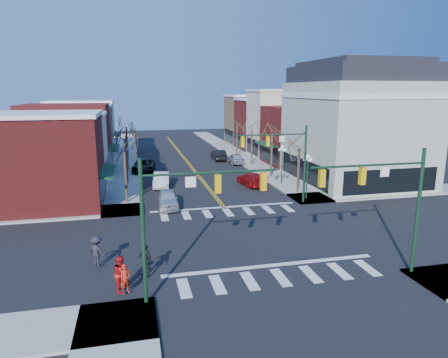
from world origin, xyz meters
TOP-DOWN VIEW (x-y plane):
  - ground at (0.00, 0.00)m, footprint 160.00×160.00m
  - sidewalk_left at (-8.75, 20.00)m, footprint 3.50×70.00m
  - sidewalk_right at (8.75, 20.00)m, footprint 3.50×70.00m
  - bldg_left_brick_a at (-15.50, 11.75)m, footprint 10.00×8.50m
  - bldg_left_stucco_a at (-15.50, 19.50)m, footprint 10.00×7.00m
  - bldg_left_brick_b at (-15.50, 27.50)m, footprint 10.00×9.00m
  - bldg_left_tan at (-15.50, 35.75)m, footprint 10.00×7.50m
  - bldg_left_stucco_b at (-15.50, 43.50)m, footprint 10.00×8.00m
  - bldg_right_brick_a at (15.50, 25.75)m, footprint 10.00×8.50m
  - bldg_right_stucco at (15.50, 33.50)m, footprint 10.00×7.00m
  - bldg_right_brick_b at (15.50, 41.00)m, footprint 10.00×8.00m
  - bldg_right_tan at (15.50, 49.00)m, footprint 10.00×8.00m
  - victorian_corner at (16.50, 14.50)m, footprint 12.25×14.25m
  - traffic_mast_near_left at (-5.55, -7.40)m, footprint 6.60×0.28m
  - traffic_mast_near_right at (5.55, -7.40)m, footprint 6.60×0.28m
  - traffic_mast_far_right at (5.55, 7.40)m, footprint 6.60×0.28m
  - lamppost_corner at (8.20, 8.50)m, footprint 0.36×0.36m
  - lamppost_midblock at (8.20, 15.00)m, footprint 0.36×0.36m
  - tree_left_a at (-8.40, 11.00)m, footprint 0.24×0.24m
  - tree_left_b at (-8.40, 19.00)m, footprint 0.24×0.24m
  - tree_left_c at (-8.40, 27.00)m, footprint 0.24×0.24m
  - tree_left_d at (-8.40, 35.00)m, footprint 0.24×0.24m
  - tree_right_a at (8.40, 11.00)m, footprint 0.24×0.24m
  - tree_right_b at (8.40, 19.00)m, footprint 0.24×0.24m
  - tree_right_c at (8.40, 27.00)m, footprint 0.24×0.24m
  - tree_right_d at (8.40, 35.00)m, footprint 0.24×0.24m
  - car_left_near at (-4.86, 8.89)m, footprint 2.00×4.57m
  - car_left_mid at (-4.80, 16.89)m, footprint 2.13×4.81m
  - car_left_far at (-6.40, 25.39)m, footprint 3.21×5.93m
  - car_right_near at (4.82, 15.20)m, footprint 2.57×5.06m
  - car_right_mid at (6.40, 28.32)m, footprint 1.88×4.41m
  - car_right_far at (4.80, 31.92)m, footprint 1.69×4.69m
  - pedestrian_red_a at (-8.36, -6.29)m, footprint 0.67×0.60m
  - pedestrian_red_b at (-8.57, -6.01)m, footprint 0.77×0.96m
  - pedestrian_dark_a at (-7.30, -4.53)m, footprint 1.01×1.14m
  - pedestrian_dark_b at (-10.00, -2.58)m, footprint 1.34×1.24m

SIDE VIEW (x-z plane):
  - ground at x=0.00m, z-range 0.00..0.00m
  - sidewalk_left at x=-8.75m, z-range 0.00..0.15m
  - sidewalk_right at x=8.75m, z-range 0.00..0.15m
  - car_right_near at x=4.82m, z-range 0.00..1.41m
  - car_right_mid at x=6.40m, z-range 0.00..1.48m
  - car_left_near at x=-4.86m, z-range 0.00..1.53m
  - car_left_mid at x=-4.80m, z-range 0.00..1.54m
  - car_right_far at x=4.80m, z-range 0.00..1.54m
  - car_left_far at x=-6.40m, z-range 0.00..1.58m
  - pedestrian_red_a at x=-8.36m, z-range 0.15..1.69m
  - pedestrian_dark_b at x=-10.00m, z-range 0.15..1.96m
  - pedestrian_dark_a at x=-7.30m, z-range 0.15..2.00m
  - pedestrian_red_b at x=-8.57m, z-range 0.15..2.04m
  - tree_left_c at x=-8.40m, z-range 0.00..4.55m
  - tree_right_a at x=8.40m, z-range 0.00..4.62m
  - tree_left_a at x=-8.40m, z-range 0.00..4.76m
  - tree_right_c at x=8.40m, z-range 0.00..4.83m
  - tree_left_d at x=-8.40m, z-range 0.00..4.90m
  - tree_right_d at x=8.40m, z-range 0.00..4.97m
  - tree_left_b at x=-8.40m, z-range 0.00..5.04m
  - tree_right_b at x=8.40m, z-range 0.00..5.18m
  - lamppost_corner at x=8.20m, z-range 0.80..5.13m
  - lamppost_midblock at x=8.20m, z-range 0.80..5.13m
  - bldg_left_stucco_a at x=-15.50m, z-range 0.00..7.50m
  - bldg_left_tan at x=-15.50m, z-range 0.00..7.80m
  - bldg_left_brick_a at x=-15.50m, z-range 0.00..8.00m
  - bldg_right_brick_a at x=15.50m, z-range 0.00..8.00m
  - bldg_left_stucco_b at x=-15.50m, z-range 0.00..8.20m
  - bldg_left_brick_b at x=-15.50m, z-range 0.00..8.50m
  - bldg_right_brick_b at x=15.50m, z-range 0.00..8.50m
  - bldg_right_tan at x=15.50m, z-range 0.00..9.00m
  - traffic_mast_near_left at x=-5.55m, z-range 1.11..8.31m
  - traffic_mast_near_right at x=5.55m, z-range 1.11..8.31m
  - traffic_mast_far_right at x=5.55m, z-range 1.11..8.31m
  - bldg_right_stucco at x=15.50m, z-range 0.00..10.00m
  - victorian_corner at x=16.50m, z-range 0.01..13.31m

